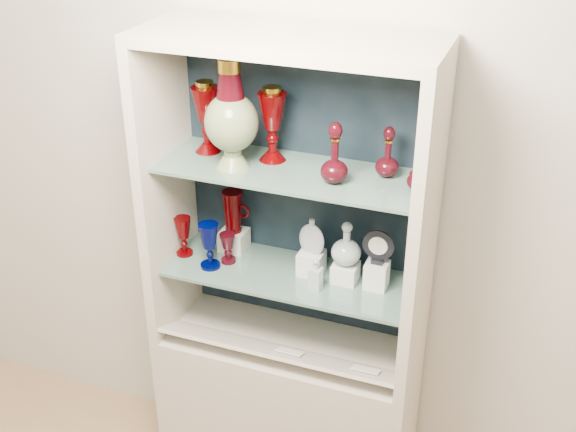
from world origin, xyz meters
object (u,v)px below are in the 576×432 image
at_px(pedestal_lamp_right, 272,124).
at_px(flat_flask, 312,235).
at_px(enamel_urn, 231,115).
at_px(lidded_bowl, 418,178).
at_px(clear_round_decanter, 346,245).
at_px(ruby_pitcher, 233,211).
at_px(clear_square_bottle, 316,274).
at_px(cobalt_goblet, 209,246).
at_px(cameo_medallion, 378,247).
at_px(pedestal_lamp_left, 206,117).
at_px(ruby_goblet_tall, 183,236).
at_px(ruby_decanter_a, 335,149).
at_px(ruby_decanter_b, 388,150).
at_px(ruby_goblet_small, 228,248).

xyz_separation_m(pedestal_lamp_right, flat_flask, (0.16, -0.03, -0.39)).
distance_m(pedestal_lamp_right, enamel_urn, 0.16).
relative_size(lidded_bowl, clear_round_decanter, 0.50).
height_order(ruby_pitcher, clear_round_decanter, ruby_pitcher).
bearing_deg(ruby_pitcher, clear_square_bottle, -24.68).
xyz_separation_m(enamel_urn, flat_flask, (0.27, 0.07, -0.45)).
bearing_deg(cobalt_goblet, clear_square_bottle, -0.69).
distance_m(lidded_bowl, cobalt_goblet, 0.83).
height_order(cobalt_goblet, clear_round_decanter, clear_round_decanter).
height_order(enamel_urn, lidded_bowl, enamel_urn).
bearing_deg(clear_round_decanter, clear_square_bottle, -132.25).
bearing_deg(cameo_medallion, cobalt_goblet, -170.87).
relative_size(pedestal_lamp_left, ruby_goblet_tall, 1.66).
relative_size(ruby_pitcher, clear_square_bottle, 1.35).
relative_size(pedestal_lamp_right, ruby_pitcher, 1.58).
height_order(pedestal_lamp_right, clear_square_bottle, pedestal_lamp_right).
relative_size(ruby_decanter_a, lidded_bowl, 2.90).
height_order(pedestal_lamp_left, ruby_decanter_b, pedestal_lamp_left).
bearing_deg(ruby_pitcher, lidded_bowl, -9.87).
relative_size(ruby_decanter_a, cameo_medallion, 1.76).
bearing_deg(pedestal_lamp_right, clear_square_bottle, -30.95).
height_order(ruby_decanter_b, ruby_goblet_small, ruby_decanter_b).
distance_m(lidded_bowl, flat_flask, 0.47).
relative_size(cobalt_goblet, clear_round_decanter, 1.12).
relative_size(lidded_bowl, cobalt_goblet, 0.45).
bearing_deg(flat_flask, ruby_pitcher, 178.06).
bearing_deg(pedestal_lamp_right, lidded_bowl, -6.28).
bearing_deg(clear_round_decanter, ruby_goblet_small, -176.09).
height_order(enamel_urn, cobalt_goblet, enamel_urn).
distance_m(ruby_decanter_b, ruby_goblet_tall, 0.87).
relative_size(pedestal_lamp_right, clear_square_bottle, 2.14).
distance_m(enamel_urn, ruby_pitcher, 0.47).
xyz_separation_m(lidded_bowl, clear_round_decanter, (-0.23, 0.02, -0.31)).
distance_m(ruby_goblet_tall, clear_round_decanter, 0.64).
bearing_deg(ruby_decanter_b, clear_square_bottle, -146.82).
xyz_separation_m(ruby_goblet_tall, flat_flask, (0.50, 0.04, 0.08)).
xyz_separation_m(clear_square_bottle, cameo_medallion, (0.20, 0.09, 0.10)).
distance_m(enamel_urn, ruby_goblet_small, 0.55).
bearing_deg(pedestal_lamp_left, cobalt_goblet, -70.02).
height_order(ruby_decanter_b, ruby_pitcher, ruby_decanter_b).
relative_size(lidded_bowl, ruby_goblet_tall, 0.52).
bearing_deg(cobalt_goblet, enamel_urn, 9.38).
distance_m(pedestal_lamp_right, cameo_medallion, 0.56).
bearing_deg(cameo_medallion, pedestal_lamp_left, 178.92).
bearing_deg(ruby_pitcher, cameo_medallion, -9.16).
xyz_separation_m(pedestal_lamp_right, ruby_pitcher, (-0.18, 0.03, -0.39)).
height_order(enamel_urn, cameo_medallion, enamel_urn).
relative_size(ruby_goblet_small, ruby_pitcher, 0.71).
distance_m(pedestal_lamp_right, ruby_decanter_b, 0.41).
height_order(lidded_bowl, ruby_goblet_small, lidded_bowl).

